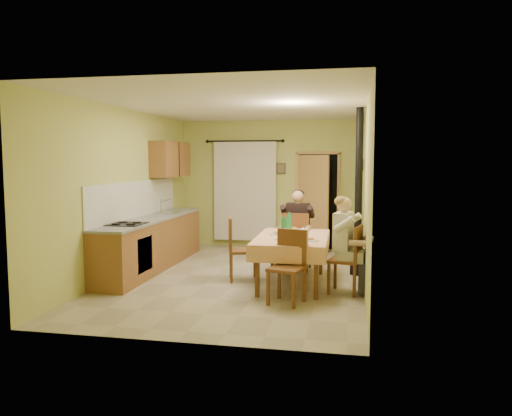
% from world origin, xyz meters
% --- Properties ---
extents(floor, '(4.00, 6.00, 0.01)m').
position_xyz_m(floor, '(0.00, 0.00, 0.00)').
color(floor, tan).
rests_on(floor, ground).
extents(room_shell, '(4.04, 6.04, 2.82)m').
position_xyz_m(room_shell, '(0.00, 0.00, 1.82)').
color(room_shell, '#BFC465').
rests_on(room_shell, ground).
extents(kitchen_run, '(0.64, 3.64, 1.56)m').
position_xyz_m(kitchen_run, '(-1.71, 0.40, 0.48)').
color(kitchen_run, brown).
rests_on(kitchen_run, ground).
extents(upper_cabinets, '(0.35, 1.40, 0.70)m').
position_xyz_m(upper_cabinets, '(-1.82, 1.70, 1.95)').
color(upper_cabinets, brown).
rests_on(upper_cabinets, room_shell).
extents(curtain, '(1.70, 0.07, 2.22)m').
position_xyz_m(curtain, '(-0.55, 2.90, 1.26)').
color(curtain, black).
rests_on(curtain, ground).
extents(doorway, '(0.96, 0.52, 2.15)m').
position_xyz_m(doorway, '(1.01, 2.86, 1.05)').
color(doorway, black).
rests_on(doorway, ground).
extents(dining_table, '(1.14, 1.86, 0.76)m').
position_xyz_m(dining_table, '(0.90, -0.31, 0.38)').
color(dining_table, '#EFA97B').
rests_on(dining_table, ground).
extents(tableware, '(0.82, 1.66, 0.33)m').
position_xyz_m(tableware, '(0.92, -0.42, 0.83)').
color(tableware, white).
rests_on(tableware, dining_table).
extents(chair_far, '(0.48, 0.48, 1.02)m').
position_xyz_m(chair_far, '(0.86, 0.76, 0.29)').
color(chair_far, brown).
rests_on(chair_far, ground).
extents(chair_near, '(0.53, 0.53, 0.99)m').
position_xyz_m(chair_near, '(0.96, -1.34, 0.29)').
color(chair_near, brown).
rests_on(chair_near, ground).
extents(chair_right, '(0.51, 0.51, 0.99)m').
position_xyz_m(chair_right, '(1.73, -0.65, 0.29)').
color(chair_right, brown).
rests_on(chair_right, ground).
extents(chair_left, '(0.57, 0.57, 1.02)m').
position_xyz_m(chair_left, '(0.08, -0.17, 0.29)').
color(chair_left, brown).
rests_on(chair_left, ground).
extents(man_far, '(0.59, 0.47, 1.39)m').
position_xyz_m(man_far, '(0.86, 0.78, 0.88)').
color(man_far, black).
rests_on(man_far, chair_far).
extents(man_right, '(0.54, 0.63, 1.39)m').
position_xyz_m(man_right, '(1.71, -0.64, 0.88)').
color(man_right, beige).
rests_on(man_right, chair_right).
extents(stove_flue, '(0.24, 0.24, 2.80)m').
position_xyz_m(stove_flue, '(1.90, 0.60, 1.02)').
color(stove_flue, black).
rests_on(stove_flue, ground).
extents(picture_back, '(0.19, 0.03, 0.23)m').
position_xyz_m(picture_back, '(0.25, 2.97, 1.75)').
color(picture_back, black).
rests_on(picture_back, room_shell).
extents(picture_right, '(0.03, 0.31, 0.21)m').
position_xyz_m(picture_right, '(1.97, 1.20, 1.85)').
color(picture_right, brown).
rests_on(picture_right, room_shell).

